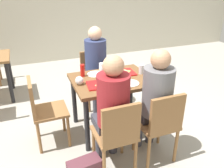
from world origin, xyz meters
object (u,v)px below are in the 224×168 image
(person_in_red, at_px, (112,105))
(plastic_cup_b, at_px, (125,85))
(chair_left_end, at_px, (42,108))
(pizza_slice_a, at_px, (104,83))
(tray_red_near, at_px, (103,84))
(chair_far_side, at_px, (94,74))
(person_far_side, at_px, (97,62))
(tray_red_far, at_px, (121,73))
(pizza_slice_b, at_px, (122,71))
(paper_plate_near_edge, at_px, (130,83))
(soda_can, at_px, (141,69))
(chair_near_right, at_px, (161,123))
(plastic_cup_a, at_px, (102,67))
(person_in_brown_jacket, at_px, (155,96))
(foil_bundle, at_px, (79,81))
(chair_near_left, at_px, (117,133))
(condiment_bottle, at_px, (82,70))
(main_table, at_px, (112,87))
(paper_plate_center, at_px, (96,74))

(person_in_red, distance_m, plastic_cup_b, 0.41)
(chair_left_end, xyz_separation_m, pizza_slice_a, (0.72, -0.14, 0.26))
(person_in_red, xyz_separation_m, tray_red_near, (0.07, 0.49, -0.01))
(plastic_cup_b, bearing_deg, chair_far_side, 91.29)
(person_far_side, xyz_separation_m, plastic_cup_b, (0.02, -0.95, 0.04))
(tray_red_far, height_order, pizza_slice_b, pizza_slice_b)
(chair_far_side, xyz_separation_m, paper_plate_near_edge, (0.15, -0.98, 0.24))
(chair_far_side, distance_m, soda_can, 0.91)
(chair_near_right, distance_m, pizza_slice_b, 0.92)
(chair_near_right, relative_size, plastic_cup_a, 8.57)
(plastic_cup_b, bearing_deg, pizza_slice_b, 69.29)
(plastic_cup_b, bearing_deg, chair_left_end, 160.17)
(person_in_brown_jacket, xyz_separation_m, pizza_slice_b, (-0.05, 0.75, 0.01))
(tray_red_far, height_order, plastic_cup_a, plastic_cup_a)
(chair_near_right, height_order, pizza_slice_a, chair_near_right)
(paper_plate_near_edge, bearing_deg, person_in_red, -133.51)
(plastic_cup_b, bearing_deg, plastic_cup_a, 94.34)
(tray_red_near, bearing_deg, foil_bundle, 155.04)
(chair_near_left, distance_m, chair_near_right, 0.49)
(chair_near_left, relative_size, person_far_side, 0.68)
(pizza_slice_a, xyz_separation_m, plastic_cup_b, (0.18, -0.19, 0.03))
(plastic_cup_a, bearing_deg, condiment_bottle, -158.80)
(main_table, relative_size, paper_plate_center, 4.48)
(condiment_bottle, bearing_deg, plastic_cup_b, -57.19)
(person_far_side, height_order, foil_bundle, person_far_side)
(paper_plate_near_edge, height_order, soda_can, soda_can)
(person_far_side, xyz_separation_m, pizza_slice_b, (0.19, -0.51, 0.01))
(chair_near_left, xyz_separation_m, plastic_cup_a, (0.22, 1.09, 0.28))
(plastic_cup_a, xyz_separation_m, plastic_cup_b, (0.05, -0.65, 0.00))
(paper_plate_near_edge, bearing_deg, plastic_cup_a, 107.86)
(chair_far_side, xyz_separation_m, plastic_cup_b, (0.02, -1.09, 0.28))
(chair_near_right, bearing_deg, plastic_cup_a, 103.96)
(paper_plate_center, height_order, condiment_bottle, condiment_bottle)
(tray_red_far, bearing_deg, paper_plate_center, 163.39)
(paper_plate_near_edge, xyz_separation_m, pizza_slice_b, (0.04, 0.33, 0.02))
(main_table, bearing_deg, paper_plate_near_edge, -54.89)
(person_in_brown_jacket, bearing_deg, tray_red_far, 95.70)
(person_in_red, relative_size, plastic_cup_a, 12.67)
(plastic_cup_a, xyz_separation_m, soda_can, (0.44, -0.31, 0.01))
(person_in_red, bearing_deg, pizza_slice_a, 79.26)
(chair_near_right, relative_size, chair_far_side, 1.00)
(tray_red_near, distance_m, foil_bundle, 0.28)
(soda_can, bearing_deg, person_far_side, 124.63)
(tray_red_near, relative_size, plastic_cup_b, 3.60)
(chair_near_right, bearing_deg, pizza_slice_b, 93.47)
(plastic_cup_a, bearing_deg, chair_far_side, 86.80)
(plastic_cup_a, bearing_deg, main_table, -85.66)
(chair_left_end, distance_m, pizza_slice_a, 0.78)
(main_table, relative_size, pizza_slice_a, 5.11)
(person_in_brown_jacket, xyz_separation_m, person_far_side, (-0.25, 1.25, 0.00))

